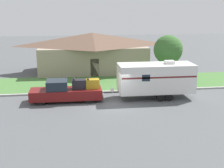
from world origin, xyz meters
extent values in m
plane|color=#515456|center=(0.00, 0.00, 0.00)|extent=(120.00, 120.00, 0.00)
cube|color=#999993|center=(0.00, 3.75, 0.07)|extent=(80.00, 0.30, 0.14)
cube|color=#477538|center=(0.00, 7.40, 0.01)|extent=(80.00, 7.00, 0.03)
cube|color=gray|center=(-0.89, 13.84, 1.60)|extent=(12.97, 6.77, 3.20)
pyramid|color=brown|center=(-0.89, 13.84, 3.98)|extent=(14.01, 7.31, 1.57)
cube|color=#4C3828|center=(-0.89, 10.49, 1.05)|extent=(1.00, 0.06, 2.10)
cylinder|color=black|center=(-6.16, 0.64, 0.45)|extent=(0.91, 0.28, 0.91)
cylinder|color=black|center=(-6.16, 2.25, 0.45)|extent=(0.91, 0.28, 0.91)
cylinder|color=black|center=(-2.14, 0.64, 0.45)|extent=(0.91, 0.28, 0.91)
cylinder|color=black|center=(-2.14, 2.25, 0.45)|extent=(0.91, 0.28, 0.91)
cube|color=maroon|center=(-5.43, 1.44, 0.67)|extent=(3.40, 1.97, 0.84)
cube|color=#19232D|center=(-4.82, 1.44, 1.49)|extent=(1.77, 1.81, 0.79)
cube|color=maroon|center=(-2.39, 1.44, 0.67)|extent=(2.70, 1.97, 0.84)
cube|color=#333333|center=(-0.98, 1.44, 0.37)|extent=(0.12, 1.77, 0.20)
cube|color=black|center=(-2.98, 1.44, 1.49)|extent=(1.15, 0.83, 0.80)
cube|color=black|center=(-3.35, 1.44, 1.97)|extent=(0.10, 0.91, 0.08)
cube|color=olive|center=(-1.79, 1.44, 1.49)|extent=(1.15, 0.83, 0.80)
cube|color=black|center=(-2.16, 1.44, 1.97)|extent=(0.10, 0.91, 0.08)
cylinder|color=black|center=(3.97, 0.33, 0.34)|extent=(0.68, 0.22, 0.68)
cylinder|color=black|center=(3.97, 2.55, 0.34)|extent=(0.68, 0.22, 0.68)
cylinder|color=black|center=(4.72, 0.33, 0.34)|extent=(0.68, 0.22, 0.68)
cylinder|color=black|center=(4.72, 2.55, 0.34)|extent=(0.68, 0.22, 0.68)
cube|color=silver|center=(3.82, 1.44, 1.83)|extent=(6.63, 2.49, 2.48)
cube|color=#5B1E1E|center=(3.82, 0.19, 2.14)|extent=(6.50, 0.01, 0.14)
cube|color=#383838|center=(-0.14, 1.44, 0.64)|extent=(1.29, 0.12, 0.10)
cylinder|color=silver|center=(-0.08, 1.44, 0.87)|extent=(0.28, 0.28, 0.36)
cube|color=silver|center=(5.01, 1.44, 3.21)|extent=(0.80, 0.68, 0.28)
cube|color=#19232D|center=(2.62, 0.19, 2.14)|extent=(0.70, 0.01, 0.56)
cylinder|color=brown|center=(8.21, 4.61, 0.56)|extent=(0.09, 0.09, 1.11)
cube|color=silver|center=(8.21, 4.61, 1.22)|extent=(0.48, 0.20, 0.22)
cylinder|color=brown|center=(6.64, 7.07, 1.17)|extent=(0.24, 0.24, 2.34)
sphere|color=#38662D|center=(6.64, 7.07, 3.50)|extent=(3.07, 3.07, 3.07)
camera|label=1|loc=(-3.53, -24.62, 8.15)|focal=50.00mm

